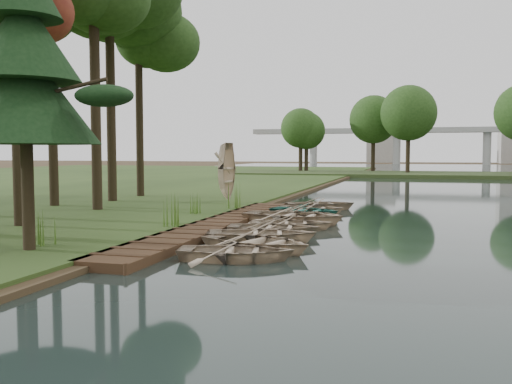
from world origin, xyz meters
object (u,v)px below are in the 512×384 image
(boardwalk, at_px, (216,226))
(stored_rowboat, at_px, (228,196))
(rowboat_0, at_px, (236,249))
(rowboat_2, at_px, (262,232))
(rowboat_1, at_px, (257,239))
(pine_tree, at_px, (24,64))

(boardwalk, height_order, stored_rowboat, stored_rowboat)
(rowboat_0, height_order, rowboat_2, rowboat_2)
(stored_rowboat, bearing_deg, rowboat_1, -150.66)
(rowboat_0, distance_m, stored_rowboat, 14.77)
(rowboat_0, bearing_deg, stored_rowboat, 8.82)
(boardwalk, distance_m, rowboat_1, 5.01)
(rowboat_2, bearing_deg, rowboat_1, 175.06)
(rowboat_1, relative_size, rowboat_2, 0.99)
(rowboat_0, bearing_deg, boardwalk, 14.14)
(boardwalk, bearing_deg, rowboat_0, -64.90)
(rowboat_1, bearing_deg, rowboat_0, -167.21)
(rowboat_2, height_order, pine_tree, pine_tree)
(rowboat_0, relative_size, pine_tree, 0.39)
(rowboat_0, relative_size, rowboat_2, 0.90)
(boardwalk, height_order, rowboat_0, rowboat_0)
(stored_rowboat, distance_m, pine_tree, 15.83)
(stored_rowboat, bearing_deg, pine_tree, -174.24)
(pine_tree, bearing_deg, stored_rowboat, 88.84)
(boardwalk, distance_m, pine_tree, 8.91)
(boardwalk, bearing_deg, rowboat_2, -46.83)
(rowboat_1, distance_m, rowboat_2, 1.51)
(rowboat_0, height_order, stored_rowboat, stored_rowboat)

